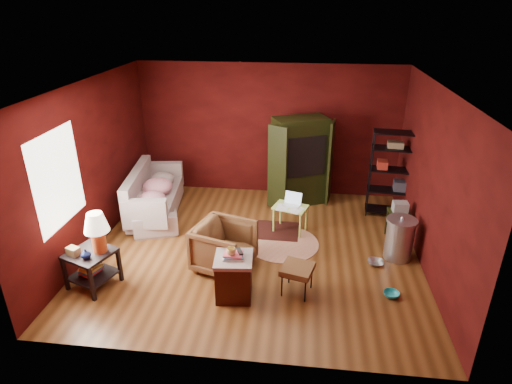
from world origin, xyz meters
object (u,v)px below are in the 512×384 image
sofa (155,196)px  side_table (94,243)px  wire_shelving (393,170)px  armchair (224,245)px  tv_armoire (300,160)px  hamper (234,276)px  laptop_desk (291,209)px

sofa → side_table: size_ratio=1.68×
sofa → wire_shelving: (4.60, 0.57, 0.55)m
armchair → tv_armoire: bearing=-5.9°
sofa → side_table: bearing=159.0°
sofa → side_table: (-0.08, -2.33, 0.33)m
sofa → wire_shelving: wire_shelving is taller
armchair → hamper: size_ratio=1.15×
side_table → tv_armoire: (2.90, 3.25, 0.23)m
sofa → armchair: armchair is taller
armchair → side_table: 1.93m
tv_armoire → wire_shelving: size_ratio=1.06×
laptop_desk → wire_shelving: size_ratio=0.43×
sofa → side_table: side_table is taller
hamper → wire_shelving: (2.63, 2.93, 0.60)m
wire_shelving → sofa: bearing=-168.0°
armchair → wire_shelving: (2.89, 2.25, 0.51)m
sofa → tv_armoire: size_ratio=1.11×
hamper → laptop_desk: (0.72, 2.01, 0.12)m
side_table → tv_armoire: 4.36m
hamper → sofa: bearing=130.0°
sofa → armchair: bearing=-153.4°
wire_shelving → armchair: bearing=-137.2°
side_table → wire_shelving: size_ratio=0.70×
laptop_desk → wire_shelving: wire_shelving is taller
laptop_desk → tv_armoire: tv_armoire is taller
sofa → laptop_desk: bearing=-116.4°
sofa → wire_shelving: size_ratio=1.18×
tv_armoire → armchair: bearing=-137.3°
hamper → tv_armoire: (0.83, 3.28, 0.61)m
laptop_desk → side_table: bearing=-126.3°
armchair → laptop_desk: size_ratio=1.17×
armchair → tv_armoire: (1.10, 2.60, 0.52)m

